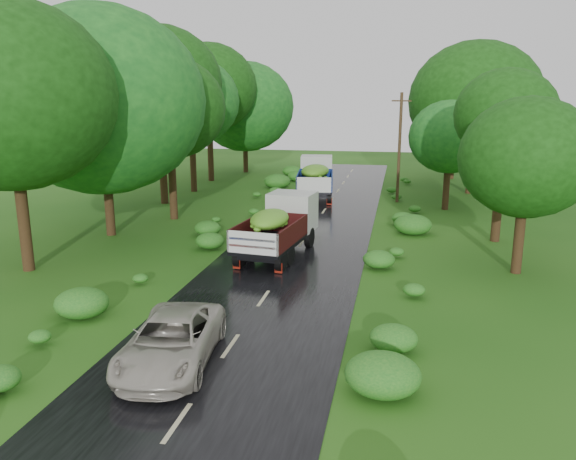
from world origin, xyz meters
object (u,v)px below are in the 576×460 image
(utility_pole, at_px, (399,147))
(truck_near, at_px, (280,223))
(car, at_px, (171,341))
(truck_far, at_px, (316,176))

(utility_pole, bearing_deg, truck_near, -104.63)
(car, bearing_deg, truck_far, 83.58)
(truck_far, bearing_deg, car, -96.82)
(utility_pole, bearing_deg, truck_far, 178.56)
(car, bearing_deg, truck_near, 80.53)
(truck_far, distance_m, car, 26.09)
(car, bearing_deg, utility_pole, 70.88)
(truck_far, height_order, utility_pole, utility_pole)
(truck_near, bearing_deg, truck_far, 99.43)
(truck_near, xyz_separation_m, car, (-0.58, -11.13, -0.77))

